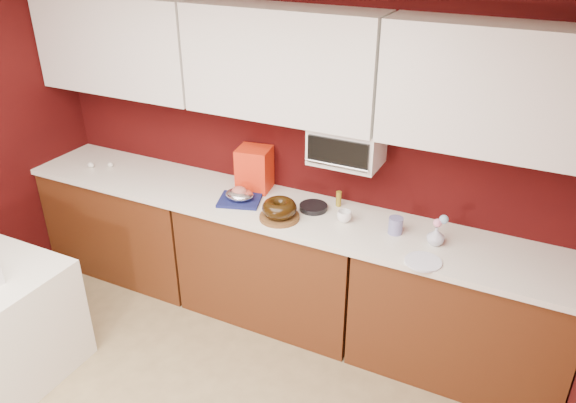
% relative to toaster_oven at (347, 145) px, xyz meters
% --- Properties ---
extents(wall_back, '(4.00, 0.02, 2.50)m').
position_rel_toaster_oven_xyz_m(wall_back, '(-0.45, 0.15, -0.12)').
color(wall_back, '#370807').
rests_on(wall_back, floor).
extents(base_cabinet_left, '(1.31, 0.58, 0.86)m').
position_rel_toaster_oven_xyz_m(base_cabinet_left, '(-1.78, -0.17, -0.95)').
color(base_cabinet_left, '#542810').
rests_on(base_cabinet_left, floor).
extents(base_cabinet_center, '(1.31, 0.58, 0.86)m').
position_rel_toaster_oven_xyz_m(base_cabinet_center, '(-0.45, -0.17, -0.95)').
color(base_cabinet_center, '#542810').
rests_on(base_cabinet_center, floor).
extents(base_cabinet_right, '(1.31, 0.58, 0.86)m').
position_rel_toaster_oven_xyz_m(base_cabinet_right, '(0.88, -0.17, -0.95)').
color(base_cabinet_right, '#542810').
rests_on(base_cabinet_right, floor).
extents(countertop, '(4.00, 0.62, 0.04)m').
position_rel_toaster_oven_xyz_m(countertop, '(-0.45, -0.17, -0.49)').
color(countertop, white).
rests_on(countertop, base_cabinet_center).
extents(upper_cabinet_left, '(1.31, 0.33, 0.70)m').
position_rel_toaster_oven_xyz_m(upper_cabinet_left, '(-1.78, -0.02, 0.48)').
color(upper_cabinet_left, white).
rests_on(upper_cabinet_left, wall_back).
extents(upper_cabinet_center, '(1.31, 0.33, 0.70)m').
position_rel_toaster_oven_xyz_m(upper_cabinet_center, '(-0.45, -0.02, 0.48)').
color(upper_cabinet_center, white).
rests_on(upper_cabinet_center, wall_back).
extents(upper_cabinet_right, '(1.31, 0.33, 0.70)m').
position_rel_toaster_oven_xyz_m(upper_cabinet_right, '(0.88, -0.02, 0.48)').
color(upper_cabinet_right, white).
rests_on(upper_cabinet_right, wall_back).
extents(toaster_oven, '(0.45, 0.30, 0.25)m').
position_rel_toaster_oven_xyz_m(toaster_oven, '(0.00, 0.00, 0.00)').
color(toaster_oven, white).
rests_on(toaster_oven, upper_cabinet_center).
extents(toaster_oven_door, '(0.40, 0.02, 0.18)m').
position_rel_toaster_oven_xyz_m(toaster_oven_door, '(0.00, -0.16, 0.00)').
color(toaster_oven_door, black).
rests_on(toaster_oven_door, toaster_oven).
extents(toaster_oven_handle, '(0.42, 0.02, 0.02)m').
position_rel_toaster_oven_xyz_m(toaster_oven_handle, '(0.00, -0.18, -0.07)').
color(toaster_oven_handle, silver).
rests_on(toaster_oven_handle, toaster_oven).
extents(cake_base, '(0.28, 0.28, 0.02)m').
position_rel_toaster_oven_xyz_m(cake_base, '(-0.33, -0.30, -0.46)').
color(cake_base, brown).
rests_on(cake_base, countertop).
extents(bundt_cake, '(0.25, 0.25, 0.09)m').
position_rel_toaster_oven_xyz_m(bundt_cake, '(-0.33, -0.30, -0.39)').
color(bundt_cake, black).
rests_on(bundt_cake, cake_base).
extents(navy_towel, '(0.34, 0.32, 0.02)m').
position_rel_toaster_oven_xyz_m(navy_towel, '(-0.70, -0.21, -0.46)').
color(navy_towel, '#151B52').
rests_on(navy_towel, countertop).
extents(foil_ham_nest, '(0.20, 0.17, 0.07)m').
position_rel_toaster_oven_xyz_m(foil_ham_nest, '(-0.70, -0.21, -0.42)').
color(foil_ham_nest, white).
rests_on(foil_ham_nest, navy_towel).
extents(roasted_ham, '(0.14, 0.13, 0.07)m').
position_rel_toaster_oven_xyz_m(roasted_ham, '(-0.70, -0.21, -0.40)').
color(roasted_ham, '#C16658').
rests_on(roasted_ham, foil_ham_nest).
extents(pandoro_box, '(0.26, 0.25, 0.32)m').
position_rel_toaster_oven_xyz_m(pandoro_box, '(-0.70, 0.02, -0.32)').
color(pandoro_box, red).
rests_on(pandoro_box, countertop).
extents(dark_pan, '(0.23, 0.23, 0.03)m').
position_rel_toaster_oven_xyz_m(dark_pan, '(-0.19, -0.09, -0.46)').
color(dark_pan, black).
rests_on(dark_pan, countertop).
extents(coffee_mug, '(0.12, 0.12, 0.09)m').
position_rel_toaster_oven_xyz_m(coffee_mug, '(0.06, -0.15, -0.43)').
color(coffee_mug, white).
rests_on(coffee_mug, countertop).
extents(blue_jar, '(0.10, 0.10, 0.11)m').
position_rel_toaster_oven_xyz_m(blue_jar, '(0.40, -0.14, -0.42)').
color(blue_jar, navy).
rests_on(blue_jar, countertop).
extents(flower_vase, '(0.11, 0.11, 0.13)m').
position_rel_toaster_oven_xyz_m(flower_vase, '(0.66, -0.16, -0.41)').
color(flower_vase, silver).
rests_on(flower_vase, countertop).
extents(flower_pink, '(0.05, 0.05, 0.05)m').
position_rel_toaster_oven_xyz_m(flower_pink, '(0.66, -0.16, -0.33)').
color(flower_pink, pink).
rests_on(flower_pink, flower_vase).
extents(flower_blue, '(0.06, 0.06, 0.06)m').
position_rel_toaster_oven_xyz_m(flower_blue, '(0.69, -0.14, -0.30)').
color(flower_blue, '#8CBFE0').
rests_on(flower_blue, flower_vase).
extents(china_plate, '(0.24, 0.24, 0.01)m').
position_rel_toaster_oven_xyz_m(china_plate, '(0.65, -0.40, -0.47)').
color(china_plate, white).
rests_on(china_plate, countertop).
extents(amber_bottle, '(0.04, 0.04, 0.11)m').
position_rel_toaster_oven_xyz_m(amber_bottle, '(-0.05, 0.04, -0.42)').
color(amber_bottle, olive).
rests_on(amber_bottle, countertop).
extents(egg_left, '(0.07, 0.06, 0.05)m').
position_rel_toaster_oven_xyz_m(egg_left, '(-2.05, -0.23, -0.45)').
color(egg_left, silver).
rests_on(egg_left, countertop).
extents(egg_right, '(0.06, 0.05, 0.04)m').
position_rel_toaster_oven_xyz_m(egg_right, '(-1.92, -0.15, -0.46)').
color(egg_right, silver).
rests_on(egg_right, countertop).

